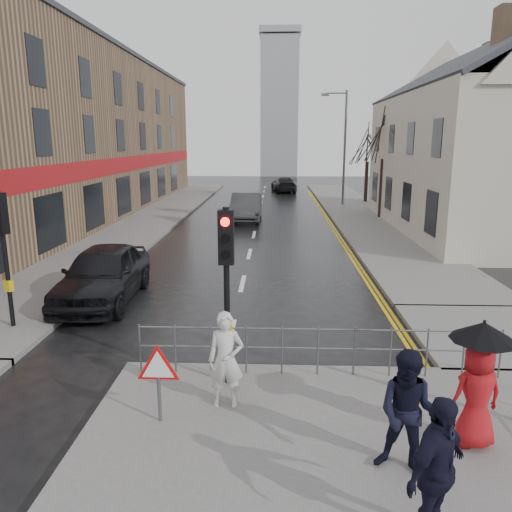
# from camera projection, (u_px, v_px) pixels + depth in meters

# --- Properties ---
(ground) EXTENTS (120.00, 120.00, 0.00)m
(ground) POSITION_uv_depth(u_px,v_px,m) (217.00, 393.00, 9.48)
(ground) COLOR black
(ground) RESTS_ON ground
(left_pavement) EXTENTS (4.00, 44.00, 0.14)m
(left_pavement) POSITION_uv_depth(u_px,v_px,m) (158.00, 214.00, 32.10)
(left_pavement) COLOR #605E5B
(left_pavement) RESTS_ON ground
(right_pavement) EXTENTS (4.00, 40.00, 0.14)m
(right_pavement) POSITION_uv_depth(u_px,v_px,m) (356.00, 211.00, 33.55)
(right_pavement) COLOR #605E5B
(right_pavement) RESTS_ON ground
(pavement_bridge_right) EXTENTS (4.00, 4.20, 0.14)m
(pavement_bridge_right) POSITION_uv_depth(u_px,v_px,m) (496.00, 335.00, 12.14)
(pavement_bridge_right) COLOR #605E5B
(pavement_bridge_right) RESTS_ON ground
(building_left_terrace) EXTENTS (8.00, 42.00, 10.00)m
(building_left_terrace) POSITION_uv_depth(u_px,v_px,m) (60.00, 136.00, 30.22)
(building_left_terrace) COLOR #84684C
(building_left_terrace) RESTS_ON ground
(building_right_cream) EXTENTS (9.00, 16.40, 10.10)m
(building_right_cream) POSITION_uv_depth(u_px,v_px,m) (489.00, 139.00, 25.47)
(building_right_cream) COLOR beige
(building_right_cream) RESTS_ON ground
(church_tower) EXTENTS (5.00, 5.00, 18.00)m
(church_tower) POSITION_uv_depth(u_px,v_px,m) (279.00, 108.00, 67.75)
(church_tower) COLOR #92949A
(church_tower) RESTS_ON ground
(traffic_signal_near_left) EXTENTS (0.28, 0.27, 3.40)m
(traffic_signal_near_left) POSITION_uv_depth(u_px,v_px,m) (226.00, 266.00, 9.11)
(traffic_signal_near_left) COLOR black
(traffic_signal_near_left) RESTS_ON near_pavement
(traffic_signal_far_left) EXTENTS (0.34, 0.33, 3.40)m
(traffic_signal_far_left) POSITION_uv_depth(u_px,v_px,m) (3.00, 235.00, 12.06)
(traffic_signal_far_left) COLOR black
(traffic_signal_far_left) RESTS_ON left_pavement
(guard_railing_front) EXTENTS (7.14, 0.04, 1.00)m
(guard_railing_front) POSITION_uv_depth(u_px,v_px,m) (318.00, 340.00, 9.79)
(guard_railing_front) COLOR #595B5E
(guard_railing_front) RESTS_ON near_pavement
(warning_sign) EXTENTS (0.80, 0.07, 1.35)m
(warning_sign) POSITION_uv_depth(u_px,v_px,m) (158.00, 371.00, 8.10)
(warning_sign) COLOR #595B5E
(warning_sign) RESTS_ON near_pavement
(street_lamp) EXTENTS (1.83, 0.25, 8.00)m
(street_lamp) POSITION_uv_depth(u_px,v_px,m) (342.00, 141.00, 35.46)
(street_lamp) COLOR #595B5E
(street_lamp) RESTS_ON right_pavement
(tree_near) EXTENTS (2.40, 2.40, 6.58)m
(tree_near) POSITION_uv_depth(u_px,v_px,m) (384.00, 133.00, 29.45)
(tree_near) COLOR black
(tree_near) RESTS_ON right_pavement
(tree_far) EXTENTS (2.40, 2.40, 5.64)m
(tree_far) POSITION_uv_depth(u_px,v_px,m) (368.00, 144.00, 37.38)
(tree_far) COLOR black
(tree_far) RESTS_ON right_pavement
(pedestrian_a) EXTENTS (0.63, 0.42, 1.71)m
(pedestrian_a) POSITION_uv_depth(u_px,v_px,m) (226.00, 360.00, 8.62)
(pedestrian_a) COLOR silver
(pedestrian_a) RESTS_ON near_pavement
(pedestrian_b) EXTENTS (1.08, 0.97, 1.81)m
(pedestrian_b) POSITION_uv_depth(u_px,v_px,m) (409.00, 414.00, 6.82)
(pedestrian_b) COLOR black
(pedestrian_b) RESTS_ON near_pavement
(pedestrian_with_umbrella) EXTENTS (0.96, 0.96, 1.99)m
(pedestrian_with_umbrella) POSITION_uv_depth(u_px,v_px,m) (478.00, 378.00, 7.41)
(pedestrian_with_umbrella) COLOR #AC1419
(pedestrian_with_umbrella) RESTS_ON near_pavement
(pedestrian_d) EXTENTS (1.09, 1.06, 1.83)m
(pedestrian_d) POSITION_uv_depth(u_px,v_px,m) (437.00, 473.00, 5.59)
(pedestrian_d) COLOR black
(pedestrian_d) RESTS_ON near_pavement
(car_parked) EXTENTS (2.08, 4.97, 1.68)m
(car_parked) POSITION_uv_depth(u_px,v_px,m) (103.00, 274.00, 14.77)
(car_parked) COLOR black
(car_parked) RESTS_ON ground
(car_mid) EXTENTS (1.76, 4.96, 1.63)m
(car_mid) POSITION_uv_depth(u_px,v_px,m) (246.00, 207.00, 30.07)
(car_mid) COLOR #484B4D
(car_mid) RESTS_ON ground
(car_far) EXTENTS (2.54, 5.01, 1.40)m
(car_far) POSITION_uv_depth(u_px,v_px,m) (284.00, 185.00, 46.61)
(car_far) COLOR black
(car_far) RESTS_ON ground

